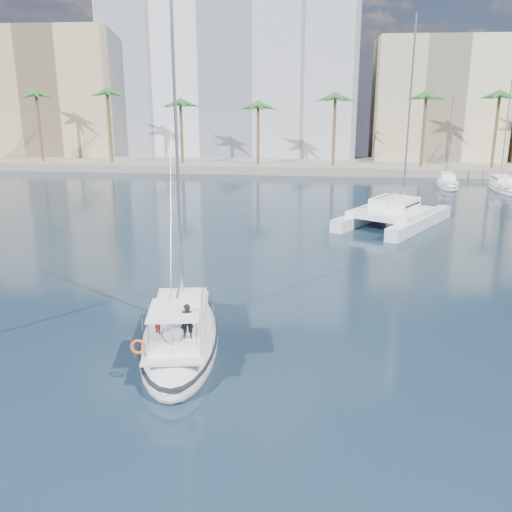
# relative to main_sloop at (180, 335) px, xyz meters

# --- Properties ---
(ground) EXTENTS (160.00, 160.00, 0.00)m
(ground) POSITION_rel_main_sloop_xyz_m (2.75, 3.53, -0.53)
(ground) COLOR black
(ground) RESTS_ON ground
(quay) EXTENTS (120.00, 14.00, 1.20)m
(quay) POSITION_rel_main_sloop_xyz_m (2.75, 64.53, 0.07)
(quay) COLOR gray
(quay) RESTS_ON ground
(building_modern) EXTENTS (42.00, 16.00, 28.00)m
(building_modern) POSITION_rel_main_sloop_xyz_m (-9.25, 76.53, 13.47)
(building_modern) COLOR silver
(building_modern) RESTS_ON ground
(building_tan_left) EXTENTS (22.00, 14.00, 22.00)m
(building_tan_left) POSITION_rel_main_sloop_xyz_m (-39.25, 72.53, 10.47)
(building_tan_left) COLOR tan
(building_tan_left) RESTS_ON ground
(building_beige) EXTENTS (20.00, 14.00, 20.00)m
(building_beige) POSITION_rel_main_sloop_xyz_m (24.75, 73.53, 9.47)
(building_beige) COLOR beige
(building_beige) RESTS_ON ground
(palm_left) EXTENTS (3.60, 3.60, 12.30)m
(palm_left) POSITION_rel_main_sloop_xyz_m (-31.25, 60.53, 9.75)
(palm_left) COLOR brown
(palm_left) RESTS_ON ground
(palm_centre) EXTENTS (3.60, 3.60, 12.30)m
(palm_centre) POSITION_rel_main_sloop_xyz_m (2.75, 60.53, 9.75)
(palm_centre) COLOR brown
(palm_centre) RESTS_ON ground
(main_sloop) EXTENTS (5.76, 12.25, 17.47)m
(main_sloop) POSITION_rel_main_sloop_xyz_m (0.00, 0.00, 0.00)
(main_sloop) COLOR white
(main_sloop) RESTS_ON ground
(catamaran) EXTENTS (11.90, 14.20, 18.47)m
(catamaran) POSITION_rel_main_sloop_xyz_m (13.31, 27.68, 0.63)
(catamaran) COLOR white
(catamaran) RESTS_ON ground
(seagull) EXTENTS (0.98, 0.42, 0.18)m
(seagull) POSITION_rel_main_sloop_xyz_m (-1.52, 4.24, -0.08)
(seagull) COLOR silver
(seagull) RESTS_ON ground
(moored_yacht_a) EXTENTS (3.37, 9.52, 11.90)m
(moored_yacht_a) POSITION_rel_main_sloop_xyz_m (22.75, 50.53, -0.53)
(moored_yacht_a) COLOR white
(moored_yacht_a) RESTS_ON ground
(moored_yacht_b) EXTENTS (3.32, 10.83, 13.72)m
(moored_yacht_b) POSITION_rel_main_sloop_xyz_m (29.25, 48.53, -0.53)
(moored_yacht_b) COLOR white
(moored_yacht_b) RESTS_ON ground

